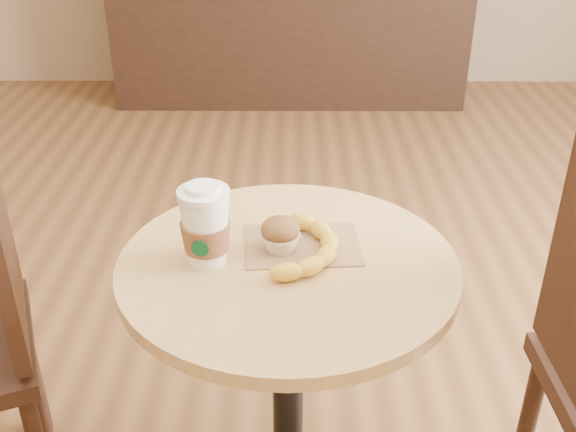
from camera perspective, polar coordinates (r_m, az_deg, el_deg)
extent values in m
cylinder|color=black|center=(1.60, -0.01, -15.09)|extent=(0.07, 0.07, 0.72)
cylinder|color=tan|center=(1.38, -0.01, -4.27)|extent=(0.70, 0.70, 0.03)
cylinder|color=black|center=(2.01, -20.86, -11.82)|extent=(0.04, 0.04, 0.48)
cube|color=black|center=(1.58, -23.23, -1.72)|extent=(0.19, 0.39, 0.45)
cube|color=black|center=(4.48, 0.22, 16.21)|extent=(2.20, 0.60, 1.00)
cube|color=#916B46|center=(1.42, 1.21, -2.44)|extent=(0.25, 0.20, 0.00)
cylinder|color=white|center=(1.30, -7.20, 1.91)|extent=(0.10, 0.10, 0.01)
cylinder|color=white|center=(1.29, -7.23, 2.39)|extent=(0.07, 0.07, 0.01)
cylinder|color=#064421|center=(1.30, -7.47, -2.76)|extent=(0.03, 0.01, 0.03)
ellipsoid|color=brown|center=(1.37, -0.64, -1.15)|extent=(0.08, 0.08, 0.05)
ellipsoid|color=#FEF5CB|center=(1.37, -0.65, -0.55)|extent=(0.03, 0.03, 0.02)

